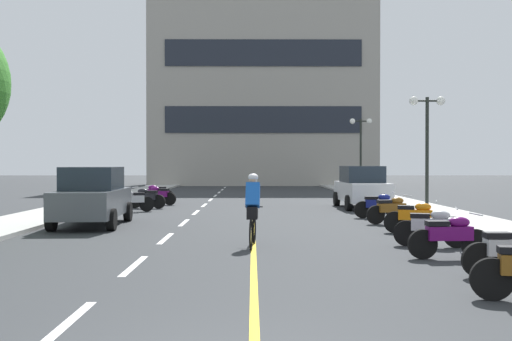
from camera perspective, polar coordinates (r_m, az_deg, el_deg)
name	(u,v)px	position (r m, az deg, el deg)	size (l,w,h in m)	color
ground_plane	(247,207)	(26.05, -0.85, -3.56)	(140.00, 140.00, 0.00)	#2D3033
curb_left	(103,201)	(29.97, -14.71, -2.91)	(2.40, 72.00, 0.12)	#A8A8A3
curb_right	(393,201)	(29.86, 13.17, -2.92)	(2.40, 72.00, 0.12)	#A8A8A3
lane_dash_0	(66,324)	(7.57, -18.00, -14.04)	(0.14, 2.20, 0.01)	silver
lane_dash_1	(134,266)	(11.37, -11.80, -9.06)	(0.14, 2.20, 0.01)	silver
lane_dash_2	(166,238)	(15.26, -8.79, -6.56)	(0.14, 2.20, 0.01)	silver
lane_dash_3	(184,223)	(19.20, -7.03, -5.07)	(0.14, 2.20, 0.01)	silver
lane_dash_4	(196,212)	(23.17, -5.88, -4.08)	(0.14, 2.20, 0.01)	silver
lane_dash_5	(204,205)	(27.14, -5.06, -3.39)	(0.14, 2.20, 0.01)	silver
lane_dash_6	(211,200)	(31.12, -4.46, -2.87)	(0.14, 2.20, 0.01)	silver
lane_dash_7	(215,196)	(35.10, -3.99, -2.46)	(0.14, 2.20, 0.01)	silver
lane_dash_8	(219,192)	(39.09, -3.62, -2.14)	(0.14, 2.20, 0.01)	silver
lane_dash_9	(222,190)	(43.08, -3.31, -1.88)	(0.14, 2.20, 0.01)	silver
lane_dash_10	(225,188)	(47.07, -3.06, -1.67)	(0.14, 2.20, 0.01)	silver
lane_dash_11	(227,186)	(51.06, -2.85, -1.48)	(0.14, 2.20, 0.01)	silver
centre_line_yellow	(253,202)	(29.04, -0.30, -3.12)	(0.12, 66.00, 0.01)	gold
office_building	(263,81)	(54.23, 0.64, 8.69)	(20.02, 7.55, 18.99)	#9E998E
street_lamp_mid	(427,125)	(24.78, 16.35, 4.27)	(1.46, 0.36, 4.54)	black
street_lamp_far	(361,137)	(38.98, 10.18, 3.19)	(1.46, 0.36, 4.77)	black
parked_car_near	(93,196)	(18.75, -15.65, -2.43)	(2.08, 4.27, 1.82)	black
parked_car_mid	(362,187)	(25.60, 10.29, -1.59)	(2.03, 4.25, 1.82)	black
motorcycle_2	(450,236)	(12.47, 18.39, -6.04)	(1.70, 0.60, 0.92)	black
motorcycle_3	(432,227)	(14.10, 16.77, -5.26)	(1.66, 0.72, 0.92)	black
motorcycle_4	(416,217)	(16.62, 15.32, -4.35)	(1.65, 0.75, 0.92)	black
motorcycle_5	(392,209)	(19.13, 13.11, -3.69)	(1.68, 0.67, 0.92)	black
motorcycle_6	(379,205)	(21.01, 11.88, -3.30)	(1.70, 0.60, 0.92)	black
motorcycle_7	(132,200)	(23.74, -11.97, -2.84)	(1.66, 0.73, 0.92)	black
motorcycle_8	(147,197)	(25.50, -10.63, -2.60)	(1.67, 0.70, 0.92)	black
motorcycle_9	(159,195)	(27.55, -9.46, -2.35)	(1.65, 0.76, 0.92)	black
motorcycle_10	(157,193)	(29.44, -9.68, -2.16)	(1.70, 0.60, 0.92)	black
cyclist_rider	(253,208)	(13.58, -0.32, -3.70)	(0.42, 1.77, 1.71)	black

